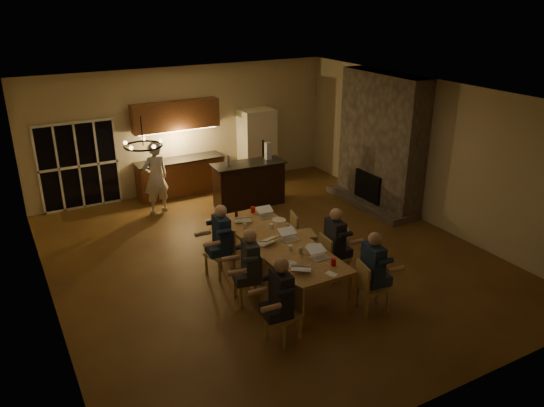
{
  "coord_description": "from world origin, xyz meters",
  "views": [
    {
      "loc": [
        -4.48,
        -8.23,
        4.92
      ],
      "look_at": [
        0.24,
        0.3,
        0.99
      ],
      "focal_mm": 35.0,
      "sensor_mm": 36.0,
      "label": 1
    }
  ],
  "objects": [
    {
      "name": "laptop_e",
      "position": [
        -0.41,
        0.3,
        0.86
      ],
      "size": [
        0.39,
        0.37,
        0.23
      ],
      "primitive_type": null,
      "rotation": [
        0.0,
        0.0,
        2.8
      ],
      "color": "silver",
      "rests_on": "dining_table"
    },
    {
      "name": "laptop_f",
      "position": [
        0.09,
        0.25,
        0.86
      ],
      "size": [
        0.34,
        0.3,
        0.23
      ],
      "primitive_type": null,
      "rotation": [
        0.0,
        0.0,
        -0.07
      ],
      "color": "silver",
      "rests_on": "dining_table"
    },
    {
      "name": "bar_island",
      "position": [
        0.9,
        2.66,
        0.54
      ],
      "size": [
        1.8,
        0.79,
        1.08
      ],
      "primitive_type": "cube",
      "rotation": [
        0.0,
        0.0,
        -0.06
      ],
      "color": "black",
      "rests_on": "ground"
    },
    {
      "name": "can_right",
      "position": [
        0.12,
        -0.51,
        0.81
      ],
      "size": [
        0.06,
        0.06,
        0.12
      ],
      "primitive_type": "cylinder",
      "color": "#B2B2B7",
      "rests_on": "dining_table"
    },
    {
      "name": "plate_far",
      "position": [
        0.22,
        -0.01,
        0.76
      ],
      "size": [
        0.28,
        0.28,
        0.02
      ],
      "primitive_type": "cylinder",
      "color": "white",
      "rests_on": "dining_table"
    },
    {
      "name": "fireplace",
      "position": [
        3.7,
        1.2,
        1.6
      ],
      "size": [
        0.58,
        2.5,
        3.2
      ],
      "primitive_type": "cube",
      "color": "#6D6155",
      "rests_on": "ground"
    },
    {
      "name": "bar_bottle",
      "position": [
        0.4,
        2.72,
        1.2
      ],
      "size": [
        0.09,
        0.09,
        0.24
      ],
      "primitive_type": "cylinder",
      "color": "#99999E",
      "rests_on": "bar_island"
    },
    {
      "name": "ceiling",
      "position": [
        0.0,
        0.0,
        3.22
      ],
      "size": [
        8.0,
        9.0,
        0.04
      ],
      "primitive_type": "cube",
      "color": "white",
      "rests_on": "back_wall"
    },
    {
      "name": "redcup_mid",
      "position": [
        -0.64,
        -0.42,
        0.81
      ],
      "size": [
        0.08,
        0.08,
        0.12
      ],
      "primitive_type": "cylinder",
      "color": "red",
      "rests_on": "dining_table"
    },
    {
      "name": "redcup_far",
      "position": [
        -0.04,
        0.59,
        0.81
      ],
      "size": [
        0.09,
        0.09,
        0.12
      ],
      "primitive_type": "cylinder",
      "color": "red",
      "rests_on": "dining_table"
    },
    {
      "name": "chandelier",
      "position": [
        -2.45,
        -0.55,
        2.75
      ],
      "size": [
        0.58,
        0.58,
        0.03
      ],
      "primitive_type": "torus",
      "color": "black",
      "rests_on": "ceiling"
    },
    {
      "name": "chair_left_near",
      "position": [
        -1.08,
        -2.44,
        0.45
      ],
      "size": [
        0.55,
        0.55,
        0.89
      ],
      "primitive_type": null,
      "rotation": [
        0.0,
        0.0,
        -1.28
      ],
      "color": "tan",
      "rests_on": "ground"
    },
    {
      "name": "laptop_d",
      "position": [
        -0.03,
        -0.86,
        0.86
      ],
      "size": [
        0.33,
        0.29,
        0.23
      ],
      "primitive_type": null,
      "rotation": [
        0.0,
        0.0,
        -0.03
      ],
      "color": "silver",
      "rests_on": "dining_table"
    },
    {
      "name": "floor",
      "position": [
        0.0,
        0.0,
        0.0
      ],
      "size": [
        9.0,
        9.0,
        0.0
      ],
      "primitive_type": "plane",
      "color": "brown",
      "rests_on": "ground"
    },
    {
      "name": "plate_near",
      "position": [
        0.17,
        -1.31,
        0.76
      ],
      "size": [
        0.25,
        0.25,
        0.02
      ],
      "primitive_type": "cylinder",
      "color": "white",
      "rests_on": "dining_table"
    },
    {
      "name": "person_left_far",
      "position": [
        -1.07,
        -0.17,
        0.69
      ],
      "size": [
        0.63,
        0.63,
        1.38
      ],
      "primitive_type": null,
      "rotation": [
        0.0,
        0.0,
        -1.62
      ],
      "color": "#1F314E",
      "rests_on": "ground"
    },
    {
      "name": "plate_left",
      "position": [
        -0.52,
        -1.67,
        0.76
      ],
      "size": [
        0.24,
        0.24,
        0.02
      ],
      "primitive_type": "cylinder",
      "color": "white",
      "rests_on": "dining_table"
    },
    {
      "name": "person_right_mid",
      "position": [
        0.64,
        -1.3,
        0.69
      ],
      "size": [
        0.64,
        0.64,
        1.38
      ],
      "primitive_type": null,
      "rotation": [
        0.0,
        0.0,
        1.5
      ],
      "color": "#23242D",
      "rests_on": "ground"
    },
    {
      "name": "chair_left_far",
      "position": [
        -1.13,
        -0.18,
        0.45
      ],
      "size": [
        0.56,
        0.56,
        0.89
      ],
      "primitive_type": null,
      "rotation": [
        0.0,
        0.0,
        -1.24
      ],
      "color": "tan",
      "rests_on": "ground"
    },
    {
      "name": "laptop_c",
      "position": [
        -0.49,
        -0.77,
        0.86
      ],
      "size": [
        0.38,
        0.36,
        0.23
      ],
      "primitive_type": null,
      "rotation": [
        0.0,
        0.0,
        3.42
      ],
      "color": "silver",
      "rests_on": "dining_table"
    },
    {
      "name": "chair_left_mid",
      "position": [
        -1.08,
        -1.25,
        0.45
      ],
      "size": [
        0.5,
        0.5,
        0.89
      ],
      "primitive_type": null,
      "rotation": [
        0.0,
        0.0,
        -1.73
      ],
      "color": "tan",
      "rests_on": "ground"
    },
    {
      "name": "mug_mid",
      "position": [
        -0.1,
        -0.28,
        0.8
      ],
      "size": [
        0.08,
        0.08,
        0.1
      ],
      "primitive_type": "cylinder",
      "color": "white",
      "rests_on": "dining_table"
    },
    {
      "name": "back_wall",
      "position": [
        0.0,
        4.52,
        1.6
      ],
      "size": [
        8.0,
        0.04,
        3.2
      ],
      "primitive_type": "cube",
      "color": "tan",
      "rests_on": "ground"
    },
    {
      "name": "can_silver",
      "position": [
        -0.16,
        -1.43,
        0.81
      ],
      "size": [
        0.06,
        0.06,
        0.12
      ],
      "primitive_type": "cylinder",
      "color": "#B2B2B7",
      "rests_on": "dining_table"
    },
    {
      "name": "laptop_a",
      "position": [
        -0.43,
        -1.88,
        0.86
      ],
      "size": [
        0.42,
        0.42,
        0.23
      ],
      "primitive_type": null,
      "rotation": [
        0.0,
        0.0,
        2.5
      ],
      "color": "silver",
      "rests_on": "dining_table"
    },
    {
      "name": "chair_right_far",
      "position": [
        0.67,
        -0.21,
        0.45
      ],
      "size": [
        0.53,
        0.53,
        0.89
      ],
      "primitive_type": null,
      "rotation": [
        0.0,
        0.0,
        1.33
      ],
      "color": "tan",
      "rests_on": "ground"
    },
    {
      "name": "refrigerator",
      "position": [
        1.9,
        4.15,
        1.0
      ],
      "size": [
        0.9,
        0.68,
        2.0
      ],
      "primitive_type": "cube",
      "color": "beige",
      "rests_on": "ground"
    },
    {
      "name": "right_wall",
      "position": [
        4.02,
        0.0,
        1.6
      ],
      "size": [
        0.04,
        9.0,
        3.2
      ],
      "primitive_type": "cube",
      "color": "tan",
      "rests_on": "ground"
    },
    {
      "name": "chair_right_near",
      "position": [
        0.58,
        -2.48,
        0.45
      ],
      "size": [
        0.52,
        0.52,
        0.89
      ],
      "primitive_type": null,
      "rotation": [
        0.0,
        0.0,
        1.36
      ],
      "color": "tan",
      "rests_on": "ground"
    },
    {
      "name": "french_doors",
      "position": [
        -2.7,
        4.47,
        1.05
      ],
      "size": [
        1.86,
        0.08,
        2.1
      ],
      "primitive_type": "cube",
      "color": "black",
      "rests_on": "ground"
    },
    {
      "name": "laptop_b",
      "position": [
        0.03,
        -1.71,
        0.86
      ],
      "size": [
        0.32,
        0.28,
        0.23
      ],
      "primitive_type": null,
      "rotation": [
        0.0,
        0.0,
        0.0
      ],
      "color": "silver",
      "rests_on": "dining_table"
    },
    {
      "name": "person_left_mid",
      "position": [
        -1.07,
        -1.34,
        0.69
      ],
      "size": [
        0.71,
        0.71,
        1.38
      ],
      "primitive_type": null,
      "rotation": [
        0.0,
        0.0,
        -1.78
      ],
      "color": "#353A3E",
      "rests_on": "ground"
    },
    {
      "name": "can_cola",
      "position": [
        -0.42,
        0.57,
        0.81
      ],
      "size": [
        0.06,
        0.06,
        0.12
      ],
      "primitive_type": "cylinder",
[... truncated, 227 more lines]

